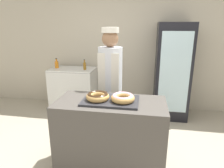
{
  "coord_description": "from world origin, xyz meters",
  "views": [
    {
      "loc": [
        0.38,
        -2.11,
        1.76
      ],
      "look_at": [
        0.0,
        0.1,
        1.09
      ],
      "focal_mm": 32.0,
      "sensor_mm": 36.0,
      "label": 1
    }
  ],
  "objects_px": {
    "donut_chocolate_glaze": "(98,96)",
    "brownie_back_left": "(103,93)",
    "serving_tray": "(111,100)",
    "bottle_amber": "(85,66)",
    "chest_freezer": "(74,89)",
    "donut_light_glaze": "(123,98)",
    "brownie_back_right": "(122,94)",
    "baker_person": "(110,84)",
    "bottle_orange": "(57,64)",
    "beverage_fridge": "(172,72)"
  },
  "relations": [
    {
      "from": "serving_tray",
      "to": "brownie_back_left",
      "type": "distance_m",
      "value": 0.19
    },
    {
      "from": "donut_light_glaze",
      "to": "brownie_back_right",
      "type": "relative_size",
      "value": 3.37
    },
    {
      "from": "donut_chocolate_glaze",
      "to": "chest_freezer",
      "type": "xyz_separation_m",
      "value": [
        -0.97,
        1.78,
        -0.53
      ]
    },
    {
      "from": "donut_light_glaze",
      "to": "bottle_amber",
      "type": "distance_m",
      "value": 2.0
    },
    {
      "from": "donut_chocolate_glaze",
      "to": "bottle_orange",
      "type": "relative_size",
      "value": 1.32
    },
    {
      "from": "donut_light_glaze",
      "to": "chest_freezer",
      "type": "bearing_deg",
      "value": 125.23
    },
    {
      "from": "baker_person",
      "to": "bottle_amber",
      "type": "bearing_deg",
      "value": 123.45
    },
    {
      "from": "brownie_back_right",
      "to": "bottle_orange",
      "type": "xyz_separation_m",
      "value": [
        -1.59,
        1.63,
        0.01
      ]
    },
    {
      "from": "brownie_back_right",
      "to": "chest_freezer",
      "type": "bearing_deg",
      "value": 127.48
    },
    {
      "from": "brownie_back_right",
      "to": "baker_person",
      "type": "bearing_deg",
      "value": 116.15
    },
    {
      "from": "brownie_back_left",
      "to": "beverage_fridge",
      "type": "distance_m",
      "value": 1.89
    },
    {
      "from": "beverage_fridge",
      "to": "bottle_orange",
      "type": "xyz_separation_m",
      "value": [
        -2.35,
        0.03,
        0.06
      ]
    },
    {
      "from": "donut_light_glaze",
      "to": "chest_freezer",
      "type": "height_order",
      "value": "donut_light_glaze"
    },
    {
      "from": "baker_person",
      "to": "bottle_amber",
      "type": "distance_m",
      "value": 1.31
    },
    {
      "from": "brownie_back_left",
      "to": "bottle_amber",
      "type": "height_order",
      "value": "bottle_amber"
    },
    {
      "from": "serving_tray",
      "to": "chest_freezer",
      "type": "distance_m",
      "value": 2.13
    },
    {
      "from": "serving_tray",
      "to": "donut_light_glaze",
      "type": "bearing_deg",
      "value": -10.38
    },
    {
      "from": "donut_light_glaze",
      "to": "brownie_back_left",
      "type": "height_order",
      "value": "donut_light_glaze"
    },
    {
      "from": "baker_person",
      "to": "chest_freezer",
      "type": "distance_m",
      "value": 1.59
    },
    {
      "from": "brownie_back_right",
      "to": "bottle_amber",
      "type": "relative_size",
      "value": 0.38
    },
    {
      "from": "donut_chocolate_glaze",
      "to": "brownie_back_left",
      "type": "distance_m",
      "value": 0.18
    },
    {
      "from": "serving_tray",
      "to": "bottle_amber",
      "type": "height_order",
      "value": "bottle_amber"
    },
    {
      "from": "donut_light_glaze",
      "to": "bottle_orange",
      "type": "height_order",
      "value": "bottle_orange"
    },
    {
      "from": "bottle_orange",
      "to": "serving_tray",
      "type": "bearing_deg",
      "value": -50.46
    },
    {
      "from": "brownie_back_left",
      "to": "beverage_fridge",
      "type": "height_order",
      "value": "beverage_fridge"
    },
    {
      "from": "brownie_back_right",
      "to": "baker_person",
      "type": "xyz_separation_m",
      "value": [
        -0.23,
        0.47,
        -0.02
      ]
    },
    {
      "from": "donut_chocolate_glaze",
      "to": "brownie_back_right",
      "type": "height_order",
      "value": "donut_chocolate_glaze"
    },
    {
      "from": "donut_light_glaze",
      "to": "beverage_fridge",
      "type": "bearing_deg",
      "value": 67.34
    },
    {
      "from": "chest_freezer",
      "to": "brownie_back_right",
      "type": "bearing_deg",
      "value": -52.52
    },
    {
      "from": "baker_person",
      "to": "beverage_fridge",
      "type": "distance_m",
      "value": 1.51
    },
    {
      "from": "donut_chocolate_glaze",
      "to": "baker_person",
      "type": "relative_size",
      "value": 0.15
    },
    {
      "from": "brownie_back_right",
      "to": "serving_tray",
      "type": "bearing_deg",
      "value": -128.43
    },
    {
      "from": "chest_freezer",
      "to": "brownie_back_left",
      "type": "bearing_deg",
      "value": -58.19
    },
    {
      "from": "bottle_orange",
      "to": "bottle_amber",
      "type": "bearing_deg",
      "value": -5.88
    },
    {
      "from": "brownie_back_left",
      "to": "brownie_back_right",
      "type": "height_order",
      "value": "same"
    },
    {
      "from": "serving_tray",
      "to": "brownie_back_right",
      "type": "distance_m",
      "value": 0.19
    },
    {
      "from": "bottle_amber",
      "to": "serving_tray",
      "type": "bearing_deg",
      "value": -63.99
    },
    {
      "from": "donut_light_glaze",
      "to": "bottle_orange",
      "type": "distance_m",
      "value": 2.42
    },
    {
      "from": "donut_chocolate_glaze",
      "to": "brownie_back_left",
      "type": "bearing_deg",
      "value": 81.41
    },
    {
      "from": "bottle_amber",
      "to": "beverage_fridge",
      "type": "bearing_deg",
      "value": 1.16
    },
    {
      "from": "donut_light_glaze",
      "to": "serving_tray",
      "type": "bearing_deg",
      "value": 169.62
    },
    {
      "from": "bottle_orange",
      "to": "bottle_amber",
      "type": "xyz_separation_m",
      "value": [
        0.63,
        -0.07,
        0.0
      ]
    },
    {
      "from": "chest_freezer",
      "to": "bottle_amber",
      "type": "relative_size",
      "value": 4.38
    },
    {
      "from": "brownie_back_left",
      "to": "baker_person",
      "type": "height_order",
      "value": "baker_person"
    },
    {
      "from": "brownie_back_right",
      "to": "beverage_fridge",
      "type": "xyz_separation_m",
      "value": [
        0.77,
        1.6,
        -0.05
      ]
    },
    {
      "from": "baker_person",
      "to": "bottle_orange",
      "type": "xyz_separation_m",
      "value": [
        -1.35,
        1.16,
        0.03
      ]
    },
    {
      "from": "bottle_orange",
      "to": "brownie_back_left",
      "type": "bearing_deg",
      "value": -50.36
    },
    {
      "from": "donut_chocolate_glaze",
      "to": "brownie_back_right",
      "type": "relative_size",
      "value": 3.37
    },
    {
      "from": "donut_light_glaze",
      "to": "brownie_back_right",
      "type": "height_order",
      "value": "donut_light_glaze"
    },
    {
      "from": "baker_person",
      "to": "bottle_orange",
      "type": "height_order",
      "value": "baker_person"
    }
  ]
}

